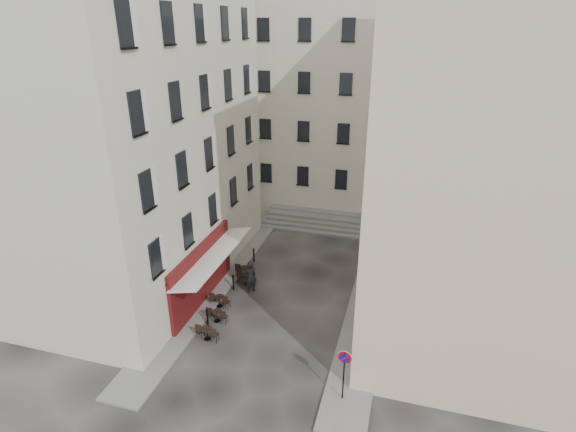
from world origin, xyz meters
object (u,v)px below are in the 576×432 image
(no_parking_sign, at_px, (344,366))
(bistro_table_b, at_px, (217,315))
(pedestrian, at_px, (250,277))
(bistro_table_a, at_px, (207,332))

(no_parking_sign, xyz_separation_m, bistro_table_b, (-7.19, 3.53, -1.38))
(no_parking_sign, bearing_deg, pedestrian, 140.85)
(no_parking_sign, height_order, bistro_table_a, no_parking_sign)
(bistro_table_a, relative_size, pedestrian, 0.60)
(bistro_table_a, relative_size, bistro_table_b, 1.03)
(no_parking_sign, distance_m, bistro_table_b, 8.12)
(pedestrian, bearing_deg, no_parking_sign, 90.68)
(bistro_table_a, distance_m, bistro_table_b, 1.48)
(no_parking_sign, height_order, bistro_table_b, no_parking_sign)
(bistro_table_a, height_order, pedestrian, pedestrian)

